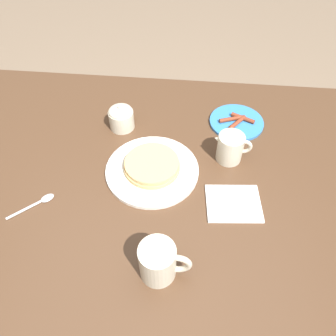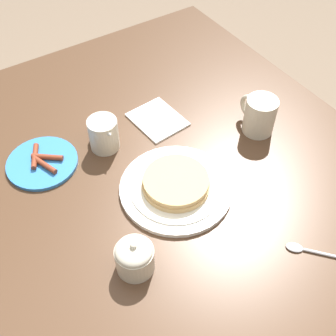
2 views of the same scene
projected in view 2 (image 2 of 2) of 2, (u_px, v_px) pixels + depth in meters
name	position (u px, v px, depth m)	size (l,w,h in m)	color
ground_plane	(187.00, 312.00, 1.58)	(8.00, 8.00, 0.00)	#7A6651
dining_table	(195.00, 216.00, 1.10)	(1.51, 1.04, 0.73)	#4C3321
pancake_plate	(176.00, 186.00, 1.02)	(0.28, 0.28, 0.04)	white
side_plate_bacon	(42.00, 162.00, 1.09)	(0.18, 0.18, 0.02)	#337AC6
coffee_mug	(259.00, 115.00, 1.14)	(0.12, 0.08, 0.10)	beige
creamer_pitcher	(104.00, 134.00, 1.10)	(0.12, 0.08, 0.10)	beige
sugar_bowl	(135.00, 257.00, 0.87)	(0.08, 0.08, 0.09)	beige
napkin	(157.00, 120.00, 1.20)	(0.16, 0.14, 0.01)	white
spoon	(306.00, 250.00, 0.92)	(0.11, 0.10, 0.01)	silver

